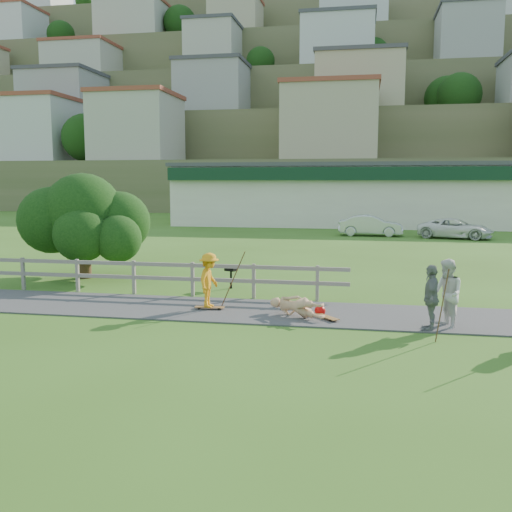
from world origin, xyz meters
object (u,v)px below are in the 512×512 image
(skater_rider, at_px, (209,284))
(car_white, at_px, (455,229))
(spectator_b, at_px, (431,298))
(skater_fallen, at_px, (297,307))
(tree, at_px, (84,238))
(car_silver, at_px, (371,225))
(spectator_a, at_px, (447,294))
(bbq, at_px, (231,277))

(skater_rider, distance_m, car_white, 24.75)
(spectator_b, height_order, car_white, spectator_b)
(skater_fallen, distance_m, tree, 10.01)
(spectator_b, bearing_deg, car_silver, -170.40)
(spectator_a, bearing_deg, skater_rider, -115.48)
(car_silver, relative_size, tree, 0.89)
(skater_fallen, bearing_deg, car_silver, 28.43)
(car_white, bearing_deg, spectator_b, -173.77)
(spectator_a, relative_size, spectator_b, 1.06)
(spectator_a, height_order, spectator_b, spectator_a)
(car_silver, relative_size, car_white, 0.92)
(car_silver, height_order, car_white, car_silver)
(skater_fallen, xyz_separation_m, car_silver, (2.21, 23.89, 0.39))
(spectator_a, height_order, car_white, spectator_a)
(skater_fallen, bearing_deg, spectator_a, -62.20)
(spectator_a, height_order, tree, tree)
(tree, bearing_deg, car_white, 48.34)
(car_silver, bearing_deg, tree, 151.77)
(car_white, relative_size, bbq, 5.67)
(car_silver, height_order, tree, tree)
(spectator_b, distance_m, car_white, 24.14)
(skater_rider, distance_m, tree, 7.57)
(skater_rider, xyz_separation_m, bbq, (-0.15, 3.37, -0.37))
(spectator_a, relative_size, bbq, 2.16)
(skater_fallen, height_order, tree, tree)
(spectator_b, distance_m, tree, 13.30)
(skater_fallen, xyz_separation_m, spectator_a, (3.81, -0.39, 0.57))
(tree, bearing_deg, spectator_a, -22.92)
(skater_rider, bearing_deg, spectator_b, -95.77)
(spectator_b, height_order, car_silver, spectator_b)
(tree, bearing_deg, car_silver, 60.25)
(skater_fallen, bearing_deg, car_white, 15.65)
(car_silver, relative_size, bbq, 5.22)
(skater_rider, height_order, tree, tree)
(skater_fallen, distance_m, car_white, 24.25)
(spectator_b, xyz_separation_m, tree, (-12.05, 5.60, 0.71))
(spectator_a, distance_m, tree, 13.55)
(car_silver, xyz_separation_m, car_white, (5.31, -0.84, -0.06))
(spectator_a, height_order, bbq, spectator_a)
(skater_rider, relative_size, skater_fallen, 0.91)
(car_white, bearing_deg, tree, 154.42)
(car_white, xyz_separation_m, tree, (-16.18, -18.18, 0.90))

